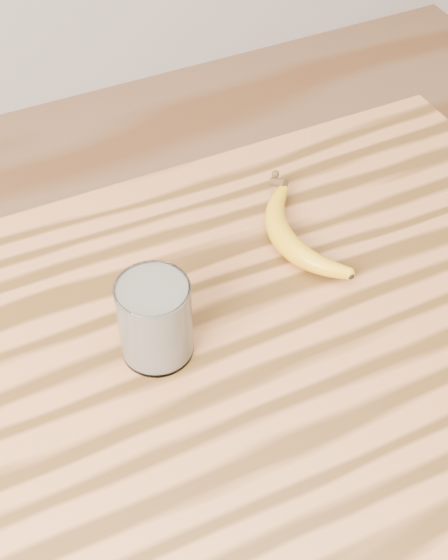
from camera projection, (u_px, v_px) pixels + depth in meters
name	position (u px, v px, depth m)	size (l,w,h in m)	color
room	(173.00, 49.00, 0.57)	(4.04, 4.04, 2.70)	#8F6541
table	(194.00, 456.00, 1.00)	(1.20, 0.80, 0.90)	#B6723C
smoothie_glass	(155.00, 319.00, 0.91)	(0.09, 0.09, 0.11)	white
banana	(283.00, 240.00, 1.06)	(0.10, 0.27, 0.03)	gold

